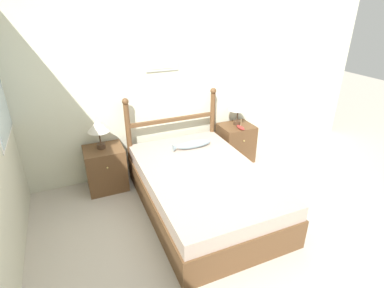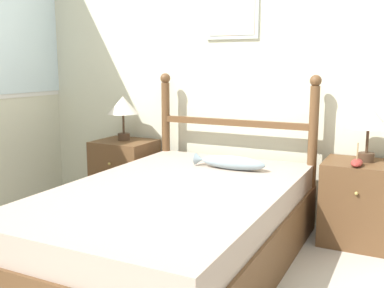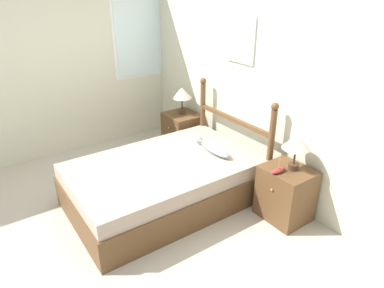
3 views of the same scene
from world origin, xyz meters
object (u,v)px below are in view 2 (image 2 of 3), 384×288
bed (174,227)px  model_boat (357,162)px  nightstand_right (359,203)px  nightstand_left (125,173)px  table_lamp_right (369,119)px  table_lamp_left (123,107)px  fish_pillow (230,162)px

bed → model_boat: (0.98, 0.76, 0.36)m
bed → model_boat: 1.29m
bed → nightstand_right: 1.34m
nightstand_right → nightstand_left: bearing=180.0°
bed → table_lamp_right: bearing=42.5°
nightstand_right → table_lamp_right: 0.59m
bed → table_lamp_right: 1.52m
nightstand_left → model_boat: (1.97, -0.14, 0.32)m
nightstand_left → table_lamp_left: (-0.02, 0.02, 0.59)m
nightstand_left → table_lamp_right: 2.10m
fish_pillow → nightstand_left: bearing=165.3°
table_lamp_right → model_boat: bearing=-103.5°
table_lamp_right → model_boat: table_lamp_right is taller
bed → nightstand_right: nightstand_right is taller
bed → table_lamp_right: (1.02, 0.93, 0.63)m
fish_pillow → nightstand_right: bearing=19.0°
table_lamp_left → model_boat: (1.99, -0.16, -0.27)m
nightstand_left → fish_pillow: fish_pillow is taller
table_lamp_right → bed: bearing=-137.5°
table_lamp_left → table_lamp_right: same height
model_boat → nightstand_left: bearing=176.0°
table_lamp_right → fish_pillow: 1.00m
nightstand_left → table_lamp_right: (2.02, 0.04, 0.59)m
bed → fish_pillow: fish_pillow is taller
nightstand_left → nightstand_right: 1.99m
nightstand_left → table_lamp_left: bearing=130.4°
model_boat → fish_pillow: size_ratio=0.35×
table_lamp_right → table_lamp_left: bearing=-179.6°
fish_pillow → table_lamp_right: bearing=20.6°
table_lamp_left → fish_pillow: (1.15, -0.32, -0.32)m
nightstand_right → table_lamp_left: size_ratio=1.50×
fish_pillow → table_lamp_left: bearing=164.6°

